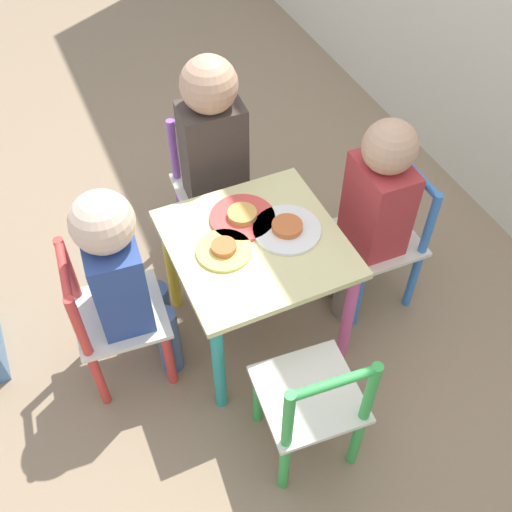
{
  "coord_description": "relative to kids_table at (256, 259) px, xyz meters",
  "views": [
    {
      "loc": [
        1.06,
        -0.48,
        1.69
      ],
      "look_at": [
        0.0,
        0.0,
        0.37
      ],
      "focal_mm": 42.0,
      "sensor_mm": 36.0,
      "label": 1
    }
  ],
  "objects": [
    {
      "name": "kids_table",
      "position": [
        0.0,
        0.0,
        0.0
      ],
      "size": [
        0.49,
        0.49,
        0.43
      ],
      "color": "beige",
      "rests_on": "ground_plane"
    },
    {
      "name": "plate_left",
      "position": [
        -0.1,
        0.0,
        0.09
      ],
      "size": [
        0.19,
        0.19,
        0.03
      ],
      "color": "#E54C47",
      "rests_on": "kids_table"
    },
    {
      "name": "ground_plane",
      "position": [
        0.0,
        0.0,
        -0.36
      ],
      "size": [
        6.0,
        6.0,
        0.0
      ],
      "primitive_type": "plane",
      "color": "#8C755B"
    },
    {
      "name": "plate_front",
      "position": [
        -0.0,
        -0.1,
        0.09
      ],
      "size": [
        0.16,
        0.16,
        0.03
      ],
      "color": "#EADB66",
      "rests_on": "kids_table"
    },
    {
      "name": "chair_red",
      "position": [
        -0.04,
        -0.44,
        -0.1
      ],
      "size": [
        0.28,
        0.28,
        0.52
      ],
      "rotation": [
        0.0,
        0.0,
        -3.23
      ],
      "color": "silver",
      "rests_on": "ground_plane"
    },
    {
      "name": "chair_green",
      "position": [
        0.44,
        -0.04,
        -0.1
      ],
      "size": [
        0.28,
        0.28,
        0.52
      ],
      "rotation": [
        0.0,
        0.0,
        -1.65
      ],
      "color": "silver",
      "rests_on": "ground_plane"
    },
    {
      "name": "child_back",
      "position": [
        0.01,
        0.38,
        0.08
      ],
      "size": [
        0.2,
        0.22,
        0.73
      ],
      "rotation": [
        0.0,
        0.0,
        -0.03
      ],
      "color": "#7A6B5B",
      "rests_on": "ground_plane"
    },
    {
      "name": "chair_purple",
      "position": [
        -0.44,
        0.03,
        -0.1
      ],
      "size": [
        0.28,
        0.28,
        0.52
      ],
      "rotation": [
        0.0,
        0.0,
        1.5
      ],
      "color": "silver",
      "rests_on": "ground_plane"
    },
    {
      "name": "child_left",
      "position": [
        -0.38,
        0.03,
        0.13
      ],
      "size": [
        0.23,
        0.21,
        0.79
      ],
      "rotation": [
        0.0,
        0.0,
        1.5
      ],
      "color": "#38383D",
      "rests_on": "ground_plane"
    },
    {
      "name": "child_front",
      "position": [
        -0.03,
        -0.38,
        0.08
      ],
      "size": [
        0.21,
        0.22,
        0.73
      ],
      "rotation": [
        0.0,
        0.0,
        -3.23
      ],
      "color": "#4C608E",
      "rests_on": "ground_plane"
    },
    {
      "name": "plate_back",
      "position": [
        0.0,
        0.1,
        0.09
      ],
      "size": [
        0.2,
        0.2,
        0.03
      ],
      "color": "white",
      "rests_on": "kids_table"
    },
    {
      "name": "chair_blue",
      "position": [
        0.01,
        0.44,
        -0.1
      ],
      "size": [
        0.27,
        0.27,
        0.52
      ],
      "rotation": [
        0.0,
        0.0,
        -0.03
      ],
      "color": "silver",
      "rests_on": "ground_plane"
    }
  ]
}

